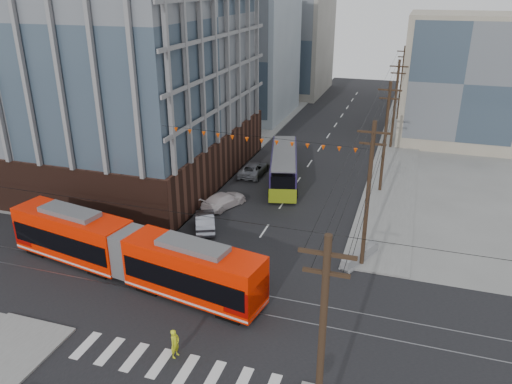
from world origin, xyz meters
TOP-DOWN VIEW (x-y plane):
  - ground at (0.00, 0.00)m, footprint 160.00×160.00m
  - office_building at (-22.00, 23.00)m, footprint 30.00×25.00m
  - bg_bldg_nw_near at (-17.00, 52.00)m, footprint 18.00×16.00m
  - bg_bldg_ne_near at (16.00, 48.00)m, footprint 14.00×14.00m
  - bg_bldg_nw_far at (-14.00, 72.00)m, footprint 16.00×18.00m
  - bg_bldg_ne_far at (18.00, 68.00)m, footprint 16.00×16.00m
  - utility_pole_near at (8.50, -6.00)m, footprint 0.30×0.30m
  - utility_pole_far at (8.50, 56.00)m, footprint 0.30×0.30m
  - streetcar at (-6.91, 4.30)m, footprint 20.69×6.43m
  - city_bus at (-1.37, 25.33)m, footprint 5.53×12.44m
  - parked_car_silver at (-4.93, 12.88)m, footprint 3.31×4.74m
  - parked_car_white at (-5.04, 17.55)m, footprint 3.66×5.26m
  - parked_car_grey at (-5.05, 26.40)m, footprint 2.41×5.14m
  - pedestrian at (-0.23, -2.20)m, footprint 0.54×0.71m
  - jersey_barrier at (8.30, 11.58)m, footprint 2.64×4.28m

SIDE VIEW (x-z plane):
  - ground at x=0.00m, z-range 0.00..0.00m
  - jersey_barrier at x=8.30m, z-range 0.00..0.85m
  - parked_car_white at x=-5.04m, z-range 0.00..1.41m
  - parked_car_grey at x=-5.05m, z-range 0.00..1.42m
  - parked_car_silver at x=-4.93m, z-range 0.00..1.48m
  - pedestrian at x=-0.23m, z-range 0.00..1.77m
  - city_bus at x=-1.37m, z-range 0.00..3.45m
  - streetcar at x=-6.91m, z-range 0.00..3.95m
  - utility_pole_near at x=8.50m, z-range 0.00..11.00m
  - utility_pole_far at x=8.50m, z-range 0.00..11.00m
  - bg_bldg_ne_far at x=18.00m, z-range 0.00..14.00m
  - bg_bldg_ne_near at x=16.00m, z-range 0.00..16.00m
  - bg_bldg_nw_near at x=-17.00m, z-range 0.00..18.00m
  - bg_bldg_nw_far at x=-14.00m, z-range 0.00..20.00m
  - office_building at x=-22.00m, z-range 0.00..28.60m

